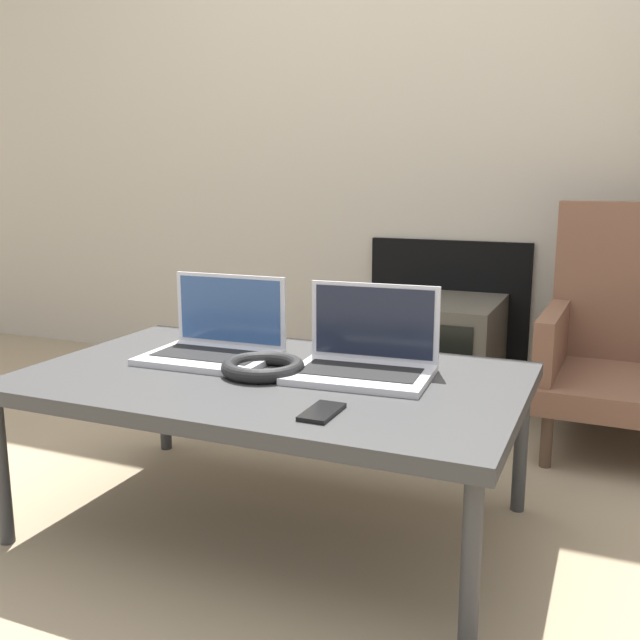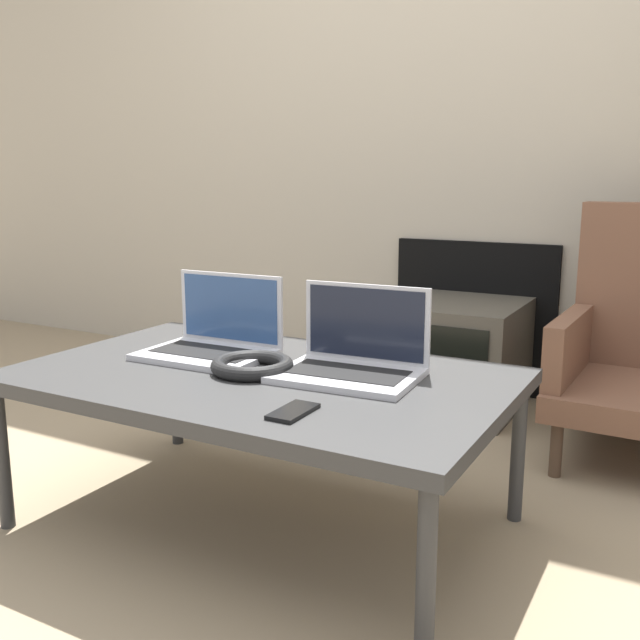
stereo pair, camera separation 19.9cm
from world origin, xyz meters
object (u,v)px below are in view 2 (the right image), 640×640
(laptop_left, at_px, (214,339))
(headphones, at_px, (252,365))
(laptop_right, at_px, (354,357))
(phone, at_px, (293,412))
(tv, at_px, (453,354))

(laptop_left, relative_size, headphones, 1.65)
(laptop_right, bearing_deg, laptop_left, 176.20)
(phone, bearing_deg, headphones, 138.72)
(laptop_left, height_order, phone, laptop_left)
(laptop_right, bearing_deg, phone, -90.15)
(tv, bearing_deg, headphones, -96.46)
(laptop_right, height_order, tv, laptop_right)
(headphones, distance_m, tv, 1.19)
(phone, bearing_deg, laptop_left, 143.97)
(phone, bearing_deg, laptop_right, 93.64)
(laptop_right, bearing_deg, tv, 91.42)
(laptop_right, xyz_separation_m, tv, (-0.10, 1.06, -0.24))
(laptop_left, relative_size, phone, 2.75)
(tv, bearing_deg, phone, -85.15)
(headphones, bearing_deg, laptop_right, 24.09)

